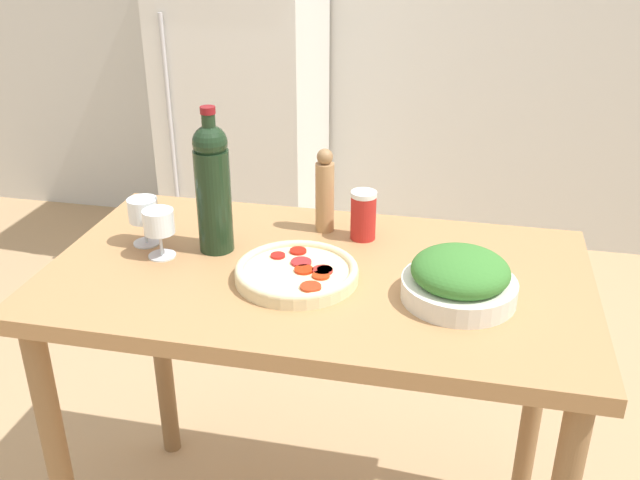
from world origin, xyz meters
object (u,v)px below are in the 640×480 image
object	(u,v)px
wine_glass_far	(143,213)
salt_canister	(363,215)
refrigerator	(245,74)
salad_bowl	(460,279)
wine_bottle	(213,185)
wine_glass_near	(159,225)
pepper_mill	(325,192)
homemade_pizza	(297,272)

from	to	relation	value
wine_glass_far	salt_canister	distance (m)	0.54
refrigerator	salt_canister	size ratio (longest dim) A/B	14.64
salad_bowl	salt_canister	world-z (taller)	salt_canister
wine_bottle	wine_glass_near	size ratio (longest dim) A/B	2.97
wine_glass_far	pepper_mill	size ratio (longest dim) A/B	0.55
refrigerator	wine_bottle	bearing A→B (deg)	-74.42
salt_canister	wine_bottle	bearing A→B (deg)	-157.94
homemade_pizza	salad_bowl	bearing A→B (deg)	-1.62
wine_glass_near	refrigerator	bearing A→B (deg)	101.55
pepper_mill	salt_canister	xyz separation A→B (m)	(0.10, -0.03, -0.04)
wine_glass_far	wine_glass_near	bearing A→B (deg)	-40.74
wine_bottle	wine_glass_near	world-z (taller)	wine_bottle
pepper_mill	salt_canister	size ratio (longest dim) A/B	1.75
salt_canister	wine_glass_far	bearing A→B (deg)	-164.30
wine_bottle	pepper_mill	size ratio (longest dim) A/B	1.62
wine_bottle	salad_bowl	size ratio (longest dim) A/B	1.44
refrigerator	wine_bottle	size ratio (longest dim) A/B	5.17
wine_glass_near	homemade_pizza	bearing A→B (deg)	-7.12
wine_glass_near	wine_bottle	bearing A→B (deg)	29.70
wine_glass_near	pepper_mill	size ratio (longest dim) A/B	0.55
wine_bottle	refrigerator	bearing A→B (deg)	105.58
wine_bottle	wine_glass_far	size ratio (longest dim) A/B	2.97
wine_bottle	wine_glass_far	distance (m)	0.20
wine_glass_far	homemade_pizza	size ratio (longest dim) A/B	0.43
salad_bowl	homemade_pizza	distance (m)	0.36
refrigerator	pepper_mill	world-z (taller)	refrigerator
salad_bowl	refrigerator	bearing A→B (deg)	120.02
wine_bottle	homemade_pizza	world-z (taller)	wine_bottle
wine_bottle	wine_glass_far	xyz separation A→B (m)	(-0.18, -0.01, -0.08)
refrigerator	salad_bowl	size ratio (longest dim) A/B	7.46
wine_glass_near	wine_glass_far	distance (m)	0.09
wine_glass_near	homemade_pizza	size ratio (longest dim) A/B	0.43
salad_bowl	wine_glass_near	bearing A→B (deg)	175.67
wine_bottle	salt_canister	distance (m)	0.38
pepper_mill	homemade_pizza	xyz separation A→B (m)	(-0.01, -0.27, -0.09)
homemade_pizza	salt_canister	bearing A→B (deg)	65.90
pepper_mill	wine_glass_near	bearing A→B (deg)	-146.53
wine_glass_near	salt_canister	size ratio (longest dim) A/B	0.95
wine_bottle	salad_bowl	world-z (taller)	wine_bottle
wine_glass_near	pepper_mill	xyz separation A→B (m)	(0.35, 0.23, 0.02)
pepper_mill	salad_bowl	xyz separation A→B (m)	(0.35, -0.28, -0.06)
wine_glass_near	wine_glass_far	xyz separation A→B (m)	(-0.07, 0.06, 0.00)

